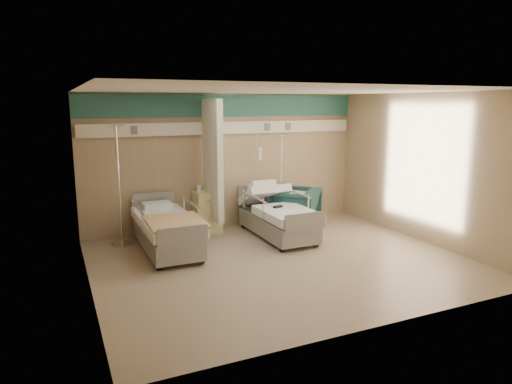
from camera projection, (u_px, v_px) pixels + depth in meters
ground at (281, 261)px, 7.63m from camera, size 6.00×5.00×0.00m
room_walls at (273, 149)px, 7.49m from camera, size 6.04×5.04×2.82m
bed_right at (278, 221)px, 8.98m from camera, size 1.00×2.16×0.63m
bed_left at (167, 234)px, 8.09m from camera, size 1.00×2.16×0.63m
bedside_cabinet at (207, 212)px, 9.30m from camera, size 0.50×0.48×0.85m
visitor_armchair at (295, 208)px, 9.63m from camera, size 1.30×1.30×0.85m
waffle_blanket at (297, 187)px, 9.53m from camera, size 0.82×0.81×0.07m
iv_stand_right at (281, 206)px, 9.90m from camera, size 0.35×0.35×1.94m
iv_stand_left at (121, 221)px, 8.44m from camera, size 0.40×0.40×2.22m
call_remote at (278, 207)px, 8.75m from camera, size 0.20×0.12×0.04m
tan_blanket at (176, 222)px, 7.63m from camera, size 0.95×1.19×0.04m
toiletry_bag at (214, 189)px, 9.20m from camera, size 0.22×0.16×0.11m
white_cup at (199, 189)px, 9.15m from camera, size 0.09×0.09×0.13m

